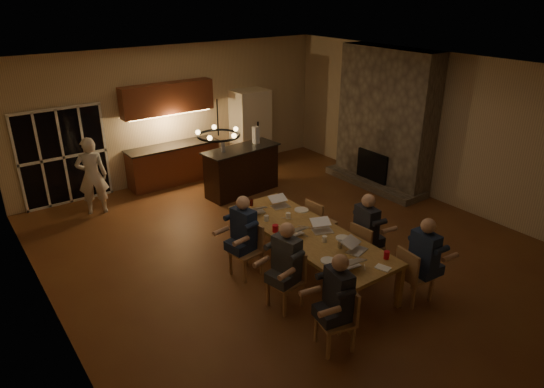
{
  "coord_description": "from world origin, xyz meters",
  "views": [
    {
      "loc": [
        -4.86,
        -6.11,
        4.46
      ],
      "look_at": [
        -0.2,
        0.3,
        1.02
      ],
      "focal_mm": 32.0,
      "sensor_mm": 36.0,
      "label": 1
    }
  ],
  "objects": [
    {
      "name": "floor",
      "position": [
        0.0,
        0.0,
        0.0
      ],
      "size": [
        9.0,
        9.0,
        0.0
      ],
      "primitive_type": "plane",
      "color": "brown",
      "rests_on": "ground"
    },
    {
      "name": "back_wall",
      "position": [
        0.0,
        4.52,
        1.6
      ],
      "size": [
        8.0,
        0.04,
        3.2
      ],
      "primitive_type": "cube",
      "color": "beige",
      "rests_on": "ground"
    },
    {
      "name": "left_wall",
      "position": [
        -4.02,
        0.0,
        1.6
      ],
      "size": [
        0.04,
        9.0,
        3.2
      ],
      "primitive_type": "cube",
      "color": "beige",
      "rests_on": "ground"
    },
    {
      "name": "right_wall",
      "position": [
        4.02,
        0.0,
        1.6
      ],
      "size": [
        0.04,
        9.0,
        3.2
      ],
      "primitive_type": "cube",
      "color": "beige",
      "rests_on": "ground"
    },
    {
      "name": "ceiling",
      "position": [
        0.0,
        0.0,
        3.22
      ],
      "size": [
        8.0,
        9.0,
        0.04
      ],
      "primitive_type": "cube",
      "color": "white",
      "rests_on": "back_wall"
    },
    {
      "name": "french_doors",
      "position": [
        -2.7,
        4.47,
        1.05
      ],
      "size": [
        1.86,
        0.08,
        2.1
      ],
      "primitive_type": "cube",
      "color": "black",
      "rests_on": "ground"
    },
    {
      "name": "fireplace",
      "position": [
        3.7,
        1.2,
        1.6
      ],
      "size": [
        0.58,
        2.5,
        3.2
      ],
      "primitive_type": "cube",
      "color": "#72695A",
      "rests_on": "ground"
    },
    {
      "name": "kitchenette",
      "position": [
        -0.3,
        4.2,
        1.2
      ],
      "size": [
        2.24,
        0.68,
        2.4
      ],
      "primitive_type": null,
      "color": "maroon",
      "rests_on": "ground"
    },
    {
      "name": "refrigerator",
      "position": [
        1.9,
        4.15,
        1.0
      ],
      "size": [
        0.9,
        0.68,
        2.0
      ],
      "primitive_type": "cube",
      "color": "beige",
      "rests_on": "ground"
    },
    {
      "name": "dining_table",
      "position": [
        -0.28,
        -0.82,
        0.38
      ],
      "size": [
        1.1,
        3.2,
        0.75
      ],
      "primitive_type": "cube",
      "color": "tan",
      "rests_on": "ground"
    },
    {
      "name": "bar_island",
      "position": [
        0.68,
        2.68,
        0.54
      ],
      "size": [
        1.86,
        0.85,
        1.08
      ],
      "primitive_type": "cube",
      "rotation": [
        0.0,
        0.0,
        0.1
      ],
      "color": "black",
      "rests_on": "ground"
    },
    {
      "name": "chair_left_near",
      "position": [
        -1.17,
        -2.45,
        0.45
      ],
      "size": [
        0.54,
        0.54,
        0.89
      ],
      "primitive_type": null,
      "rotation": [
        0.0,
        0.0,
        -1.83
      ],
      "color": "#A87E54",
      "rests_on": "ground"
    },
    {
      "name": "chair_left_mid",
      "position": [
        -1.15,
        -1.35,
        0.45
      ],
      "size": [
        0.48,
        0.48,
        0.89
      ],
      "primitive_type": null,
      "rotation": [
        0.0,
        0.0,
        -1.48
      ],
      "color": "#A87E54",
      "rests_on": "ground"
    },
    {
      "name": "chair_left_far",
      "position": [
        -1.15,
        -0.28,
        0.45
      ],
      "size": [
        0.49,
        0.49,
        0.89
      ],
      "primitive_type": null,
      "rotation": [
        0.0,
        0.0,
        -1.45
      ],
      "color": "#A87E54",
      "rests_on": "ground"
    },
    {
      "name": "chair_right_near",
      "position": [
        0.54,
        -2.36,
        0.45
      ],
      "size": [
        0.48,
        0.48,
        0.89
      ],
      "primitive_type": null,
      "rotation": [
        0.0,
        0.0,
        1.47
      ],
      "color": "#A87E54",
      "rests_on": "ground"
    },
    {
      "name": "chair_right_mid",
      "position": [
        0.56,
        -1.36,
        0.45
      ],
      "size": [
        0.48,
        0.48,
        0.89
      ],
      "primitive_type": null,
      "rotation": [
        0.0,
        0.0,
        1.67
      ],
      "color": "#A87E54",
      "rests_on": "ground"
    },
    {
      "name": "chair_right_far",
      "position": [
        0.56,
        -0.2,
        0.45
      ],
      "size": [
        0.47,
        0.47,
        0.89
      ],
      "primitive_type": null,
      "rotation": [
        0.0,
        0.0,
        1.64
      ],
      "color": "#A87E54",
      "rests_on": "ground"
    },
    {
      "name": "person_left_near",
      "position": [
        -1.12,
        -2.41,
        0.69
      ],
      "size": [
        0.7,
        0.7,
        1.38
      ],
      "primitive_type": null,
      "rotation": [
        0.0,
        0.0,
        -1.75
      ],
      "color": "#24262F",
      "rests_on": "ground"
    },
    {
      "name": "person_right_near",
      "position": [
        0.6,
        -2.42,
        0.69
      ],
      "size": [
        0.64,
        0.64,
        1.38
      ],
      "primitive_type": null,
      "rotation": [
        0.0,
        0.0,
        1.5
      ],
      "color": "navy",
      "rests_on": "ground"
    },
    {
      "name": "person_left_mid",
      "position": [
        -1.12,
        -1.33,
        0.69
      ],
      "size": [
        0.71,
        0.71,
        1.38
      ],
      "primitive_type": null,
      "rotation": [
        0.0,
        0.0,
        -1.36
      ],
      "color": "#363A40",
      "rests_on": "ground"
    },
    {
      "name": "person_right_mid",
      "position": [
        0.55,
        -1.3,
        0.69
      ],
      "size": [
        0.68,
        0.68,
        1.38
      ],
      "primitive_type": null,
      "rotation": [
        0.0,
        0.0,
        1.43
      ],
      "color": "#24262F",
      "rests_on": "ground"
    },
    {
      "name": "person_left_far",
      "position": [
        -1.12,
        -0.18,
        0.69
      ],
      "size": [
        0.69,
        0.69,
        1.38
      ],
      "primitive_type": null,
      "rotation": [
        0.0,
        0.0,
        -1.4
      ],
      "color": "navy",
      "rests_on": "ground"
    },
    {
      "name": "standing_person",
      "position": [
        -2.4,
        3.59,
        0.83
      ],
      "size": [
        0.69,
        0.56,
        1.66
      ],
      "primitive_type": "imported",
      "rotation": [
        0.0,
        0.0,
        2.84
      ],
      "color": "silver",
      "rests_on": "ground"
    },
    {
      "name": "chandelier",
      "position": [
        -2.01,
        -1.08,
        2.75
      ],
      "size": [
        0.53,
        0.53,
        0.03
      ],
      "primitive_type": "torus",
      "color": "black",
      "rests_on": "ceiling"
    },
    {
      "name": "laptop_a",
      "position": [
        -0.47,
        -1.94,
        0.86
      ],
      "size": [
        0.35,
        0.31,
        0.23
      ],
      "primitive_type": null,
      "rotation": [
        0.0,
        0.0,
        3.05
      ],
      "color": "silver",
      "rests_on": "dining_table"
    },
    {
      "name": "laptop_b",
      "position": [
        -0.08,
        -1.72,
        0.86
      ],
      "size": [
        0.39,
        0.36,
        0.23
      ],
      "primitive_type": null,
      "rotation": [
        0.0,
        0.0,
        0.29
      ],
      "color": "silver",
      "rests_on": "dining_table"
    },
    {
      "name": "laptop_c",
      "position": [
        -0.52,
        -0.72,
        0.86
      ],
      "size": [
        0.32,
        0.28,
        0.23
      ],
      "primitive_type": null,
      "rotation": [
        0.0,
        0.0,
        3.15
      ],
      "color": "silver",
      "rests_on": "dining_table"
    },
    {
      "name": "laptop_d",
      "position": [
        -0.07,
        -0.93,
        0.86
      ],
      "size": [
        0.4,
        0.38,
        0.23
      ],
      "primitive_type": null,
      "rotation": [
        0.0,
        0.0,
        -0.37
      ],
      "color": "silver",
      "rests_on": "dining_table"
    },
    {
      "name": "laptop_e",
      "position": [
        -0.55,
        0.32,
        0.86
      ],
      "size": [
        0.37,
        0.34,
        0.23
      ],
      "primitive_type": null,
      "rotation": [
        0.0,
        0.0,
        2.92
      ],
      "color": "silver",
      "rests_on": "dining_table"
    },
    {
      "name": "laptop_f",
      "position": [
        -0.05,
        0.24,
        0.86
      ],
      "size": [
        0.36,
        0.32,
        0.23
      ],
      "primitive_type": null,
      "rotation": [
        0.0,
        0.0,
        -0.15
      ],
      "color": "silver",
      "rests_on": "dining_table"
    },
    {
      "name": "mug_front",
      "position": [
        -0.28,
        -1.21,
        0.8
      ],
      "size": [
        0.08,
        0.08,
        0.1
      ],
      "primitive_type": "cylinder",
      "color": "white",
      "rests_on": "dining_table"
    },
    {
      "name": "mug_mid",
      "position": [
        -0.23,
        -0.22,
        0.8
      ],
      "size": [
        0.08,
        0.08,
        0.1
      ],
      "primitive_type": "cylinder",
      "color": "white",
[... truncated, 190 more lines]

